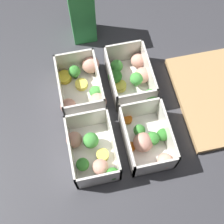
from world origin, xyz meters
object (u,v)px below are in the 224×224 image
(container_far_right, at_px, (148,141))
(container_far_left, at_px, (132,77))
(container_near_right, at_px, (92,151))
(container_near_left, at_px, (83,86))
(juice_carton, at_px, (82,12))

(container_far_right, bearing_deg, container_far_left, 178.56)
(container_near_right, bearing_deg, container_near_left, 176.41)
(container_far_right, xyz_separation_m, juice_carton, (-0.38, -0.09, 0.07))
(container_far_left, distance_m, juice_carton, 0.23)
(container_near_left, height_order, container_near_right, same)
(container_far_left, bearing_deg, juice_carton, -152.86)
(container_near_right, height_order, container_far_right, same)
(container_near_left, distance_m, juice_carton, 0.21)
(container_near_right, bearing_deg, container_far_left, 141.69)
(container_far_right, distance_m, juice_carton, 0.39)
(container_near_right, distance_m, juice_carton, 0.38)
(container_near_left, height_order, container_far_left, same)
(juice_carton, bearing_deg, container_near_left, -10.42)
(container_far_left, relative_size, container_far_right, 1.01)
(juice_carton, bearing_deg, container_near_right, -7.10)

